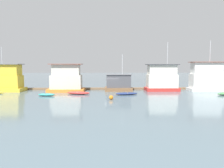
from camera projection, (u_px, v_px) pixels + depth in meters
name	position (u px, v px, depth m)	size (l,w,h in m)	color
ground_plane	(112.00, 91.00, 40.65)	(200.00, 200.00, 0.00)	slate
dock_walkway	(111.00, 89.00, 43.57)	(51.00, 1.55, 0.30)	brown
houseboat_yellow	(6.00, 79.00, 40.14)	(6.20, 4.01, 8.16)	gold
houseboat_orange	(66.00, 79.00, 39.77)	(6.53, 4.19, 5.05)	orange
houseboat_brown	(118.00, 83.00, 41.05)	(5.10, 3.66, 6.80)	brown
houseboat_red	(162.00, 79.00, 41.03)	(6.12, 3.47, 9.07)	red
houseboat_white	(206.00, 77.00, 41.11)	(6.48, 3.31, 9.33)	white
dinghy_teal	(47.00, 95.00, 34.13)	(2.78, 1.54, 0.42)	teal
dinghy_red	(78.00, 93.00, 36.14)	(4.15, 2.41, 0.46)	red
dinghy_navy	(127.00, 94.00, 35.59)	(3.89, 2.14, 0.37)	navy
mooring_post_near_left	(110.00, 86.00, 42.49)	(0.29, 0.29, 1.37)	brown
mooring_post_near_right	(152.00, 86.00, 42.75)	(0.29, 0.29, 1.62)	brown
buoy_orange	(111.00, 97.00, 30.48)	(0.60, 0.60, 0.60)	orange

